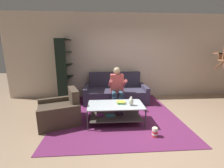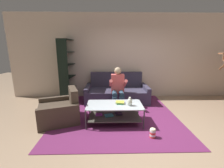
{
  "view_description": "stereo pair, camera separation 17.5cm",
  "coord_description": "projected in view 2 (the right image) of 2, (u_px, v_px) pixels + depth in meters",
  "views": [
    {
      "loc": [
        -0.93,
        -2.92,
        1.7
      ],
      "look_at": [
        -0.67,
        0.91,
        0.81
      ],
      "focal_mm": 24.0,
      "sensor_mm": 36.0,
      "label": 1
    },
    {
      "loc": [
        -0.75,
        -2.93,
        1.7
      ],
      "look_at": [
        -0.67,
        0.91,
        0.81
      ],
      "focal_mm": 24.0,
      "sensor_mm": 36.0,
      "label": 2
    }
  ],
  "objects": [
    {
      "name": "popcorn_tub",
      "position": [
        153.0,
        133.0,
        2.93
      ],
      "size": [
        0.12,
        0.12,
        0.21
      ],
      "color": "red",
      "rests_on": "ground"
    },
    {
      "name": "coffee_table",
      "position": [
        114.0,
        111.0,
        3.5
      ],
      "size": [
        1.28,
        0.68,
        0.46
      ],
      "color": "#B1BDC5",
      "rests_on": "ground"
    },
    {
      "name": "vase",
      "position": [
        130.0,
        102.0,
        3.37
      ],
      "size": [
        0.11,
        0.11,
        0.2
      ],
      "color": "silver",
      "rests_on": "coffee_table"
    },
    {
      "name": "book_stack",
      "position": [
        120.0,
        102.0,
        3.51
      ],
      "size": [
        0.22,
        0.2,
        0.05
      ],
      "color": "#38914B",
      "rests_on": "coffee_table"
    },
    {
      "name": "back_partition",
      "position": [
        130.0,
        57.0,
        5.32
      ],
      "size": [
        8.4,
        0.12,
        2.9
      ],
      "primitive_type": "cube",
      "color": "beige",
      "rests_on": "ground"
    },
    {
      "name": "area_rug",
      "position": [
        116.0,
        111.0,
        4.19
      ],
      "size": [
        3.07,
        3.48,
        0.01
      ],
      "color": "#63224F",
      "rests_on": "ground"
    },
    {
      "name": "armchair",
      "position": [
        60.0,
        111.0,
        3.61
      ],
      "size": [
        1.13,
        1.11,
        0.79
      ],
      "color": "#42352A",
      "rests_on": "ground"
    },
    {
      "name": "couch",
      "position": [
        117.0,
        92.0,
        5.01
      ],
      "size": [
        2.03,
        0.96,
        0.94
      ],
      "color": "#383348",
      "rests_on": "ground"
    },
    {
      "name": "ground",
      "position": [
        144.0,
        130.0,
        3.25
      ],
      "size": [
        16.8,
        16.8,
        0.0
      ],
      "primitive_type": "plane",
      "color": "#977C62"
    },
    {
      "name": "bookshelf",
      "position": [
        67.0,
        76.0,
        5.03
      ],
      "size": [
        0.39,
        0.91,
        2.02
      ],
      "color": "black",
      "rests_on": "ground"
    },
    {
      "name": "person_seated_center",
      "position": [
        118.0,
        86.0,
        4.37
      ],
      "size": [
        0.5,
        0.58,
        1.19
      ],
      "color": "#2A4359",
      "rests_on": "ground"
    }
  ]
}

